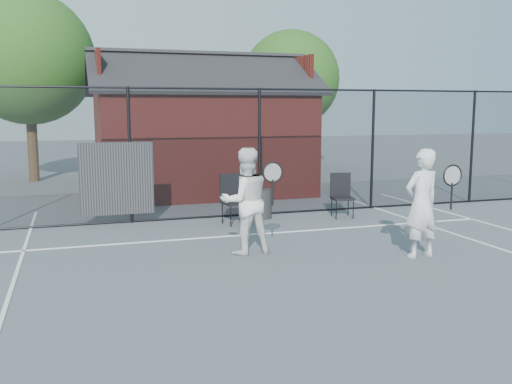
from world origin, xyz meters
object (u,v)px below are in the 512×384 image
object	(u,v)px
clubhouse	(202,139)
player_back	(245,201)
player_front	(422,203)
chair_right	(343,196)
chair_left	(235,200)
waste_bin	(262,204)

from	to	relation	value
clubhouse	player_back	world-z (taller)	clubhouse
clubhouse	player_front	xyz separation A→B (m)	(1.91, -8.54, -0.67)
chair_right	chair_left	bearing A→B (deg)	-169.86
chair_left	waste_bin	bearing A→B (deg)	22.00
player_front	waste_bin	world-z (taller)	player_front
player_front	waste_bin	distance (m)	4.43
chair_right	player_back	bearing A→B (deg)	-131.47
player_back	clubhouse	bearing A→B (deg)	83.28
player_front	waste_bin	xyz separation A→B (m)	(-1.48, 4.13, -0.60)
player_back	waste_bin	xyz separation A→B (m)	(1.29, 2.96, -0.59)
player_back	chair_left	xyz separation A→B (m)	(0.51, 2.47, -0.39)
clubhouse	waste_bin	xyz separation A→B (m)	(0.43, -4.41, -1.27)
player_front	chair_left	bearing A→B (deg)	121.88
clubhouse	chair_right	world-z (taller)	clubhouse
clubhouse	waste_bin	size ratio (longest dim) A/B	9.63
clubhouse	chair_left	world-z (taller)	clubhouse
player_front	player_back	bearing A→B (deg)	157.13
clubhouse	chair_right	bearing A→B (deg)	-65.40
clubhouse	waste_bin	distance (m)	4.61
clubhouse	player_back	xyz separation A→B (m)	(-0.87, -7.37, -0.68)
player_back	chair_left	distance (m)	2.55
clubhouse	chair_right	size ratio (longest dim) A/B	6.46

